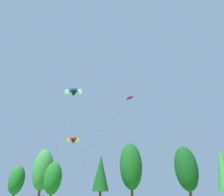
{
  "coord_description": "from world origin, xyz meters",
  "views": [
    {
      "loc": [
        8.94,
        2.34,
        2.01
      ],
      "look_at": [
        2.3,
        24.14,
        13.86
      ],
      "focal_mm": 30.2,
      "sensor_mm": 36.0,
      "label": 1
    }
  ],
  "objects": [
    {
      "name": "treeline_tree_a",
      "position": [
        -37.27,
        53.75,
        6.33
      ],
      "size": [
        4.62,
        4.62,
        10.46
      ],
      "color": "#472D19",
      "rests_on": "ground_plane"
    },
    {
      "name": "treeline_tree_b",
      "position": [
        -28.78,
        54.19,
        9.1
      ],
      "size": [
        5.86,
        5.86,
        15.02
      ],
      "color": "#472D19",
      "rests_on": "ground_plane"
    },
    {
      "name": "treeline_tree_c",
      "position": [
        -21.42,
        48.86,
        6.16
      ],
      "size": [
        4.55,
        4.55,
        10.18
      ],
      "color": "#472D19",
      "rests_on": "ground_plane"
    },
    {
      "name": "treeline_tree_d",
      "position": [
        -8.49,
        49.86,
        7.09
      ],
      "size": [
        4.09,
        4.09,
        11.33
      ],
      "color": "#472D19",
      "rests_on": "ground_plane"
    },
    {
      "name": "treeline_tree_e",
      "position": [
        -1.52,
        53.85,
        9.09
      ],
      "size": [
        5.85,
        5.85,
        15.01
      ],
      "color": "#472D19",
      "rests_on": "ground_plane"
    },
    {
      "name": "treeline_tree_f",
      "position": [
        12.07,
        53.51,
        7.92
      ],
      "size": [
        5.33,
        5.33,
        13.08
      ],
      "color": "#472D19",
      "rests_on": "ground_plane"
    },
    {
      "name": "treeline_tree_g",
      "position": [
        19.93,
        52.66,
        7.39
      ],
      "size": [
        4.19,
        4.19,
        11.79
      ],
      "color": "#472D19",
      "rests_on": "ground_plane"
    },
    {
      "name": "parafoil_kite_high_blue_white",
      "position": [
        -9.17,
        33.57,
        21.76
      ],
      "size": [
        4.89,
        10.69,
        21.1
      ],
      "color": "blue"
    },
    {
      "name": "parafoil_kite_mid_red_yellow",
      "position": [
        -7.6,
        32.63,
        10.94
      ],
      "size": [
        12.75,
        15.27,
        10.4
      ],
      "color": "red"
    },
    {
      "name": "parafoil_kite_far_magenta",
      "position": [
        0.91,
        44.26,
        24.06
      ],
      "size": [
        8.24,
        21.08,
        23.03
      ],
      "color": "#D12893"
    }
  ]
}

